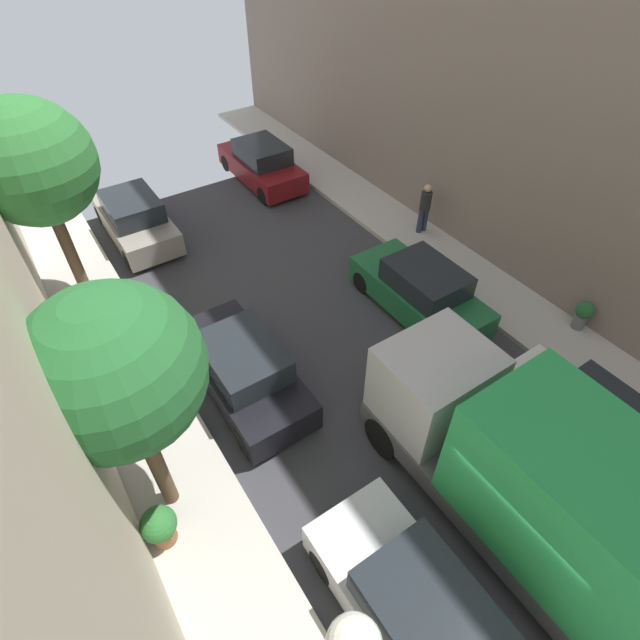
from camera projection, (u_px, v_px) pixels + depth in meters
ground at (518, 537)px, 9.42m from camera, size 32.00×32.00×0.00m
parked_car_left_3 at (419, 614)px, 7.83m from camera, size 1.78×4.20×1.57m
parked_car_left_4 at (243, 369)px, 11.51m from camera, size 1.78×4.20×1.57m
parked_car_left_5 at (135, 219)px, 16.20m from camera, size 1.78×4.20×1.57m
parked_car_right_2 at (592, 429)px, 10.33m from camera, size 1.78×4.20×1.57m
parked_car_right_3 at (420, 291)px, 13.55m from camera, size 1.78×4.20×1.57m
parked_car_right_4 at (262, 164)px, 19.02m from camera, size 1.78×4.20×1.57m
delivery_truck at (540, 485)px, 8.28m from camera, size 2.26×6.60×3.38m
pedestrian at (425, 207)px, 16.06m from camera, size 0.40×0.36×1.72m
street_tree_0 at (116, 372)px, 7.13m from camera, size 2.71×2.71×5.28m
street_tree_2 at (32, 164)px, 11.19m from camera, size 2.91×2.91×5.69m
potted_plant_1 at (583, 314)px, 13.01m from camera, size 0.46×0.46×0.85m
potted_plant_2 at (159, 526)px, 8.88m from camera, size 0.67×0.67×0.96m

